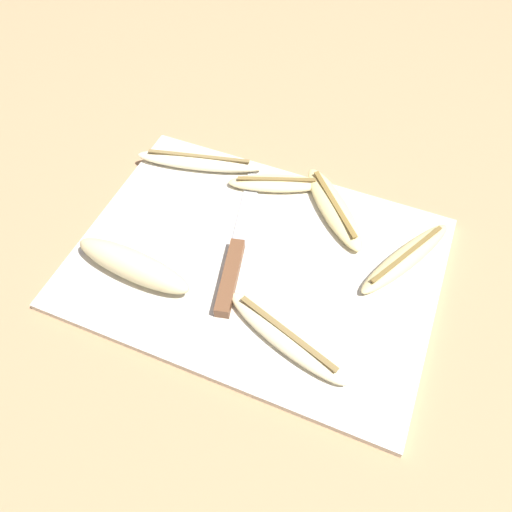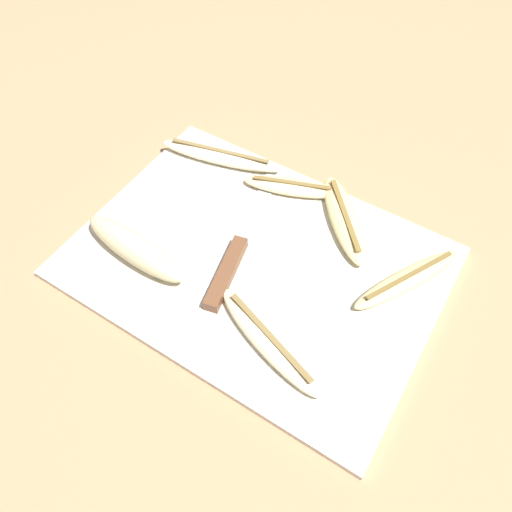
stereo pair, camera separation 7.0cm
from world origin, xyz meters
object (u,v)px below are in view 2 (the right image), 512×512
Objects in this scene: knife at (233,260)px; banana_ripe_center at (292,187)px; banana_soft_right at (135,248)px; banana_golden_short at (344,219)px; banana_cream_curved at (270,340)px; banana_bright_far at (220,156)px; banana_spotted_left at (408,279)px.

banana_ripe_center is at bearing 76.78° from knife.
banana_soft_right reaches higher than banana_ripe_center.
banana_golden_short and banana_cream_curved have the same top height.
banana_soft_right is at bearing -136.19° from banana_golden_short.
banana_bright_far is 1.19× the size of banana_spotted_left.
knife is 1.45× the size of banana_soft_right.
banana_bright_far is 0.22m from banana_soft_right.
banana_soft_right is at bearing -165.64° from knife.
knife is at bearing -155.62° from banana_spotted_left.
banana_soft_right is (0.01, -0.22, 0.01)m from banana_bright_far.
banana_golden_short is 0.75× the size of banana_bright_far.
banana_cream_curved is at bearing -48.82° from knife.
banana_soft_right is at bearing 176.15° from banana_cream_curved.
knife is at bearing -90.18° from banana_ripe_center.
banana_spotted_left is (0.35, -0.06, -0.00)m from banana_bright_far.
banana_golden_short reaches higher than banana_ripe_center.
banana_bright_far is (-0.23, 0.01, 0.00)m from banana_golden_short.
banana_soft_right reaches higher than banana_spotted_left.
banana_golden_short reaches higher than knife.
banana_bright_far is at bearing 116.29° from knife.
banana_ripe_center is at bearing 113.98° from banana_cream_curved.
banana_ripe_center is (-0.22, 0.07, -0.00)m from banana_spotted_left.
knife is at bearing -50.67° from banana_bright_far.
banana_spotted_left is (0.22, 0.10, 0.00)m from knife.
banana_spotted_left is 0.23m from banana_ripe_center.
banana_spotted_left is 0.97× the size of banana_soft_right.
banana_bright_far is at bearing -178.40° from banana_ripe_center.
banana_cream_curved reaches higher than banana_spotted_left.
banana_cream_curved reaches higher than knife.
banana_golden_short is at bearing 92.39° from banana_cream_curved.
banana_cream_curved reaches higher than banana_ripe_center.
banana_soft_right is at bearing -118.13° from banana_ripe_center.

